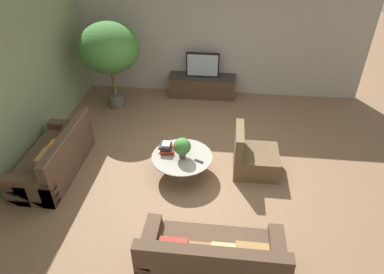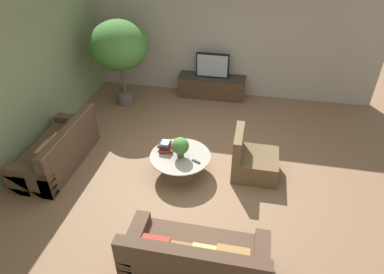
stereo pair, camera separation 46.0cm
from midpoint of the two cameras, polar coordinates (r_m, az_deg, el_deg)
The scene contains 13 objects.
ground_plane at distance 6.42m, azimuth -1.05°, elevation -5.33°, with size 24.00×24.00×0.00m, color brown.
back_wall_stone at distance 8.59m, azimuth 1.68°, elevation 16.74°, with size 7.40×0.12×3.00m, color #A39E93.
side_wall_left at distance 6.94m, azimuth -29.05°, elevation 7.92°, with size 0.12×7.40×3.00m, color gray.
media_console at distance 8.76m, azimuth 0.21°, elevation 8.53°, with size 1.66×0.50×0.54m.
television at distance 8.53m, azimuth 0.22°, elevation 11.88°, with size 0.81×0.13×0.60m.
coffee_table at distance 6.18m, azimuth -3.80°, elevation -4.06°, with size 1.09×1.09×0.38m.
couch_by_wall at distance 6.75m, azimuth -23.66°, elevation -3.35°, with size 0.84×1.87×0.84m.
couch_near_entry at distance 4.70m, azimuth 0.39°, elevation -19.81°, with size 1.86×0.84×0.84m.
armchair_wicker at distance 6.30m, azimuth 8.07°, elevation -3.49°, with size 0.80×0.76×0.86m.
potted_palm_tall at distance 8.07m, azimuth -15.29°, elevation 13.92°, with size 1.34×1.34×2.03m.
potted_plant_tabletop at distance 5.95m, azimuth -3.86°, elevation -1.70°, with size 0.31×0.31×0.39m.
book_stack at distance 6.21m, azimuth -6.46°, elevation -1.81°, with size 0.28×0.31×0.18m.
remote_black at distance 5.97m, azimuth -1.07°, elevation -4.10°, with size 0.04×0.16×0.02m, color black.
Camera 1 is at (0.43, -4.93, 4.11)m, focal length 32.00 mm.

